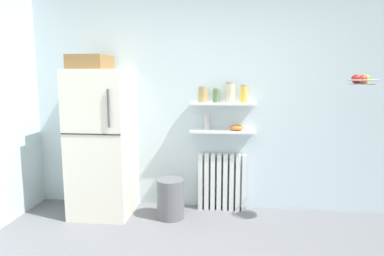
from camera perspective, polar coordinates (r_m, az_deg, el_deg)
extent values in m
cube|color=silver|center=(4.16, 3.35, 4.30)|extent=(7.04, 0.10, 2.60)
cube|color=silver|center=(4.11, -14.71, -2.42)|extent=(0.67, 0.66, 1.69)
cube|color=#262628|center=(3.78, -16.59, -1.01)|extent=(0.66, 0.01, 0.01)
cylinder|color=#4C4C51|center=(3.65, -13.77, 3.21)|extent=(0.02, 0.02, 0.40)
cube|color=olive|center=(4.08, -16.57, 10.47)|extent=(0.40, 0.46, 0.16)
cube|color=white|center=(4.23, 1.44, -8.85)|extent=(0.05, 0.12, 0.69)
cube|color=white|center=(4.22, 2.47, -8.88)|extent=(0.05, 0.12, 0.69)
cube|color=white|center=(4.22, 3.50, -8.90)|extent=(0.05, 0.12, 0.69)
cube|color=white|center=(4.22, 4.53, -8.92)|extent=(0.05, 0.12, 0.69)
cube|color=white|center=(4.22, 5.57, -8.94)|extent=(0.05, 0.12, 0.69)
cube|color=white|center=(4.22, 6.60, -8.96)|extent=(0.05, 0.12, 0.69)
cube|color=white|center=(4.22, 7.63, -8.97)|extent=(0.05, 0.12, 0.69)
cube|color=white|center=(4.22, 8.66, -8.98)|extent=(0.05, 0.12, 0.69)
cube|color=white|center=(4.04, 5.16, -0.55)|extent=(0.77, 0.22, 0.02)
cube|color=white|center=(4.00, 5.22, 4.09)|extent=(0.77, 0.22, 0.02)
cylinder|color=tan|center=(4.00, 1.87, 5.51)|extent=(0.11, 0.11, 0.17)
cylinder|color=gray|center=(4.00, 1.88, 6.85)|extent=(0.10, 0.10, 0.02)
cylinder|color=#5B7F4C|center=(4.00, 4.12, 5.37)|extent=(0.08, 0.08, 0.15)
cylinder|color=gray|center=(3.99, 4.13, 6.60)|extent=(0.08, 0.08, 0.02)
cylinder|color=beige|center=(3.99, 6.38, 5.80)|extent=(0.11, 0.11, 0.22)
cylinder|color=gray|center=(3.99, 6.41, 7.50)|extent=(0.11, 0.11, 0.02)
cylinder|color=yellow|center=(4.00, 8.62, 5.54)|extent=(0.08, 0.08, 0.19)
cylinder|color=gray|center=(3.99, 8.66, 7.02)|extent=(0.07, 0.07, 0.02)
cylinder|color=#B2ADA8|center=(4.03, 2.59, 0.91)|extent=(0.07, 0.07, 0.18)
ellipsoid|color=orange|center=(4.03, 7.49, 0.08)|extent=(0.16, 0.16, 0.07)
cylinder|color=slate|center=(4.00, -3.60, -11.67)|extent=(0.31, 0.31, 0.45)
torus|color=#B2B2B7|center=(3.75, 26.51, 7.18)|extent=(0.29, 0.29, 0.01)
cylinder|color=#A8A8AD|center=(3.75, 26.47, 6.57)|extent=(0.24, 0.24, 0.01)
sphere|color=#7FAD38|center=(3.76, 26.99, 7.28)|extent=(0.09, 0.09, 0.09)
sphere|color=gold|center=(3.80, 26.14, 7.25)|extent=(0.07, 0.07, 0.07)
sphere|color=red|center=(3.71, 25.67, 7.37)|extent=(0.09, 0.09, 0.09)
sphere|color=red|center=(3.68, 26.58, 7.29)|extent=(0.09, 0.09, 0.09)
ellipsoid|color=yellow|center=(3.73, 27.15, 7.06)|extent=(0.15, 0.16, 0.05)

